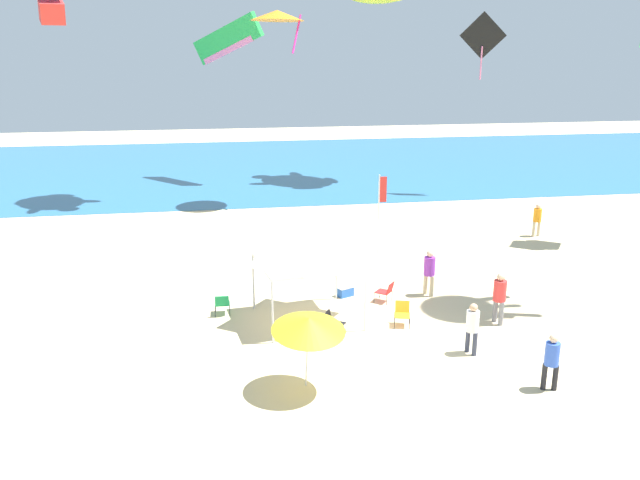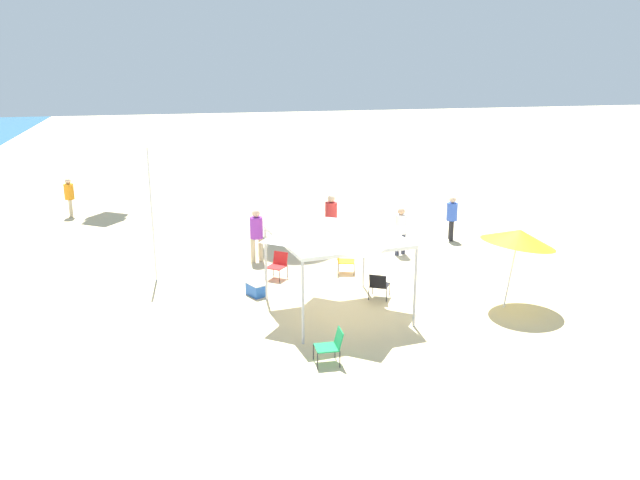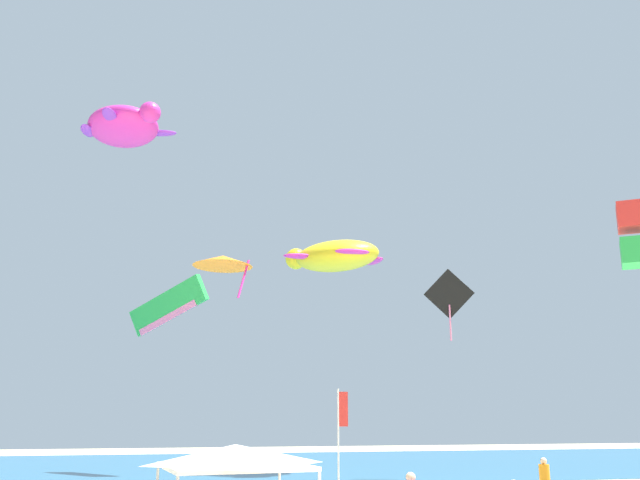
{
  "view_description": "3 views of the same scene",
  "coord_description": "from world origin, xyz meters",
  "px_view_note": "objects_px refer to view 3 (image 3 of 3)",
  "views": [
    {
      "loc": [
        -5.13,
        -18.99,
        9.33
      ],
      "look_at": [
        -1.2,
        5.06,
        2.09
      ],
      "focal_mm": 36.46,
      "sensor_mm": 36.0,
      "label": 1
    },
    {
      "loc": [
        -18.59,
        6.46,
        6.97
      ],
      "look_at": [
        -1.17,
        2.52,
        1.83
      ],
      "focal_mm": 36.9,
      "sensor_mm": 36.0,
      "label": 2
    },
    {
      "loc": [
        -3.91,
        -15.28,
        3.43
      ],
      "look_at": [
        1.05,
        7.02,
        9.16
      ],
      "focal_mm": 38.84,
      "sensor_mm": 36.0,
      "label": 3
    }
  ],
  "objects_px": {
    "kite_diamond_black": "(449,296)",
    "person_far_stroller": "(545,476)",
    "kite_parafoil_green": "(168,307)",
    "kite_turtle_yellow": "(335,256)",
    "kite_turtle_magenta": "(124,127)",
    "kite_box_red": "(635,234)",
    "banner_flag": "(340,442)",
    "kite_delta_orange": "(223,261)",
    "canopy_tent": "(235,457)"
  },
  "relations": [
    {
      "from": "kite_parafoil_green",
      "to": "kite_delta_orange",
      "type": "distance_m",
      "value": 8.78
    },
    {
      "from": "kite_turtle_yellow",
      "to": "kite_diamond_black",
      "type": "relative_size",
      "value": 1.76
    },
    {
      "from": "person_far_stroller",
      "to": "kite_parafoil_green",
      "type": "height_order",
      "value": "kite_parafoil_green"
    },
    {
      "from": "kite_diamond_black",
      "to": "kite_turtle_magenta",
      "type": "relative_size",
      "value": 0.69
    },
    {
      "from": "person_far_stroller",
      "to": "kite_turtle_yellow",
      "type": "height_order",
      "value": "kite_turtle_yellow"
    },
    {
      "from": "kite_turtle_yellow",
      "to": "kite_diamond_black",
      "type": "distance_m",
      "value": 8.37
    },
    {
      "from": "canopy_tent",
      "to": "person_far_stroller",
      "type": "xyz_separation_m",
      "value": [
        13.14,
        8.65,
        -1.39
      ]
    },
    {
      "from": "kite_parafoil_green",
      "to": "kite_delta_orange",
      "type": "xyz_separation_m",
      "value": [
        2.64,
        -8.28,
        1.25
      ]
    },
    {
      "from": "kite_turtle_yellow",
      "to": "kite_diamond_black",
      "type": "bearing_deg",
      "value": 175.5
    },
    {
      "from": "banner_flag",
      "to": "kite_turtle_yellow",
      "type": "xyz_separation_m",
      "value": [
        4.69,
        19.58,
        10.68
      ]
    },
    {
      "from": "banner_flag",
      "to": "kite_turtle_yellow",
      "type": "distance_m",
      "value": 22.79
    },
    {
      "from": "kite_diamond_black",
      "to": "person_far_stroller",
      "type": "bearing_deg",
      "value": -73.6
    },
    {
      "from": "kite_parafoil_green",
      "to": "kite_delta_orange",
      "type": "bearing_deg",
      "value": 150.14
    },
    {
      "from": "person_far_stroller",
      "to": "kite_diamond_black",
      "type": "bearing_deg",
      "value": 76.42
    },
    {
      "from": "kite_turtle_yellow",
      "to": "kite_box_red",
      "type": "distance_m",
      "value": 19.74
    },
    {
      "from": "kite_delta_orange",
      "to": "kite_turtle_magenta",
      "type": "relative_size",
      "value": 0.73
    },
    {
      "from": "person_far_stroller",
      "to": "kite_turtle_magenta",
      "type": "relative_size",
      "value": 0.29
    },
    {
      "from": "banner_flag",
      "to": "kite_turtle_magenta",
      "type": "bearing_deg",
      "value": 119.53
    },
    {
      "from": "kite_diamond_black",
      "to": "kite_parafoil_green",
      "type": "bearing_deg",
      "value": 176.03
    },
    {
      "from": "kite_turtle_yellow",
      "to": "kite_turtle_magenta",
      "type": "distance_m",
      "value": 15.14
    },
    {
      "from": "kite_delta_orange",
      "to": "kite_turtle_magenta",
      "type": "bearing_deg",
      "value": 14.14
    },
    {
      "from": "kite_turtle_yellow",
      "to": "kite_parafoil_green",
      "type": "distance_m",
      "value": 10.93
    },
    {
      "from": "kite_turtle_yellow",
      "to": "banner_flag",
      "type": "bearing_deg",
      "value": 118.29
    },
    {
      "from": "person_far_stroller",
      "to": "canopy_tent",
      "type": "bearing_deg",
      "value": -156.26
    },
    {
      "from": "kite_parafoil_green",
      "to": "kite_delta_orange",
      "type": "relative_size",
      "value": 1.11
    },
    {
      "from": "person_far_stroller",
      "to": "kite_parafoil_green",
      "type": "xyz_separation_m",
      "value": [
        -14.89,
        17.35,
        8.83
      ]
    },
    {
      "from": "kite_parafoil_green",
      "to": "kite_box_red",
      "type": "xyz_separation_m",
      "value": [
        18.9,
        -19.1,
        0.84
      ]
    },
    {
      "from": "kite_parafoil_green",
      "to": "kite_box_red",
      "type": "distance_m",
      "value": 26.88
    },
    {
      "from": "kite_turtle_yellow",
      "to": "kite_turtle_magenta",
      "type": "xyz_separation_m",
      "value": [
        -13.24,
        -4.48,
        5.83
      ]
    },
    {
      "from": "banner_flag",
      "to": "kite_diamond_black",
      "type": "xyz_separation_m",
      "value": [
        10.01,
        14.03,
        7.38
      ]
    },
    {
      "from": "banner_flag",
      "to": "kite_parafoil_green",
      "type": "distance_m",
      "value": 23.02
    },
    {
      "from": "kite_turtle_magenta",
      "to": "banner_flag",
      "type": "bearing_deg",
      "value": -6.67
    },
    {
      "from": "kite_turtle_yellow",
      "to": "kite_delta_orange",
      "type": "distance_m",
      "value": 10.43
    },
    {
      "from": "kite_diamond_black",
      "to": "kite_parafoil_green",
      "type": "distance_m",
      "value": 17.13
    },
    {
      "from": "person_far_stroller",
      "to": "kite_diamond_black",
      "type": "xyz_separation_m",
      "value": [
        0.72,
        10.29,
        8.89
      ]
    },
    {
      "from": "kite_turtle_yellow",
      "to": "kite_box_red",
      "type": "height_order",
      "value": "kite_turtle_yellow"
    },
    {
      "from": "kite_diamond_black",
      "to": "kite_box_red",
      "type": "distance_m",
      "value": 12.5
    },
    {
      "from": "canopy_tent",
      "to": "person_far_stroller",
      "type": "bearing_deg",
      "value": 33.34
    },
    {
      "from": "kite_diamond_black",
      "to": "kite_turtle_yellow",
      "type": "bearing_deg",
      "value": 154.13
    },
    {
      "from": "canopy_tent",
      "to": "kite_turtle_yellow",
      "type": "xyz_separation_m",
      "value": [
        8.54,
        24.49,
        10.8
      ]
    },
    {
      "from": "canopy_tent",
      "to": "kite_turtle_magenta",
      "type": "relative_size",
      "value": 0.62
    },
    {
      "from": "kite_turtle_yellow",
      "to": "kite_delta_orange",
      "type": "xyz_separation_m",
      "value": [
        -7.65,
        -6.77,
        -2.11
      ]
    },
    {
      "from": "kite_turtle_yellow",
      "to": "kite_diamond_black",
      "type": "height_order",
      "value": "kite_turtle_yellow"
    },
    {
      "from": "kite_delta_orange",
      "to": "kite_parafoil_green",
      "type": "bearing_deg",
      "value": -35.92
    },
    {
      "from": "banner_flag",
      "to": "kite_box_red",
      "type": "relative_size",
      "value": 1.55
    },
    {
      "from": "kite_diamond_black",
      "to": "kite_parafoil_green",
      "type": "height_order",
      "value": "kite_parafoil_green"
    },
    {
      "from": "kite_diamond_black",
      "to": "kite_turtle_magenta",
      "type": "height_order",
      "value": "kite_turtle_magenta"
    },
    {
      "from": "kite_box_red",
      "to": "banner_flag",
      "type": "bearing_deg",
      "value": -136.92
    },
    {
      "from": "kite_diamond_black",
      "to": "kite_delta_orange",
      "type": "relative_size",
      "value": 0.95
    },
    {
      "from": "canopy_tent",
      "to": "kite_delta_orange",
      "type": "relative_size",
      "value": 0.85
    }
  ]
}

